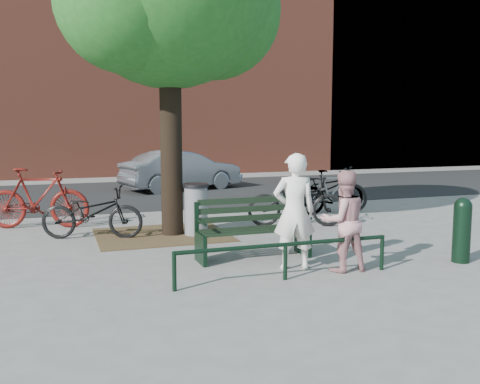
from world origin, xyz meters
name	(u,v)px	position (x,y,z in m)	size (l,w,h in m)	color
ground	(253,259)	(0.00, 0.00, 0.00)	(90.00, 90.00, 0.00)	gray
dirt_pit	(162,235)	(-1.00, 2.20, 0.01)	(2.40, 2.00, 0.02)	brown
road	(155,193)	(0.00, 8.50, 0.01)	(40.00, 7.00, 0.01)	black
townhouse_row	(124,25)	(0.17, 16.00, 6.25)	(45.00, 4.00, 14.00)	brown
park_bench	(252,227)	(0.00, 0.08, 0.48)	(1.74, 0.54, 0.97)	black
guard_railing	(285,250)	(0.00, -1.20, 0.40)	(3.06, 0.06, 0.51)	black
person_left	(294,212)	(0.34, -0.73, 0.83)	(0.61, 0.40, 1.66)	white
person_right	(343,221)	(0.95, -1.05, 0.71)	(0.69, 0.54, 1.43)	tan
bollard	(462,228)	(2.88, -1.21, 0.52)	(0.26, 0.26, 0.98)	black
litter_bin	(196,209)	(-0.39, 2.00, 0.49)	(0.47, 0.47, 0.97)	gray
bicycle_a	(92,213)	(-2.24, 2.34, 0.48)	(0.64, 1.82, 0.96)	black
bicycle_b	(38,198)	(-3.19, 3.72, 0.61)	(0.57, 2.01, 1.21)	#5A110C
bicycle_c	(296,201)	(1.75, 2.20, 0.52)	(0.69, 1.97, 1.04)	black
bicycle_d	(332,192)	(3.20, 3.33, 0.52)	(0.49, 1.72, 1.03)	gray
bicycle_e	(325,188)	(3.26, 3.81, 0.54)	(0.71, 2.04, 1.07)	black
parked_car	(182,170)	(0.94, 8.95, 0.63)	(1.33, 3.80, 1.25)	gray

